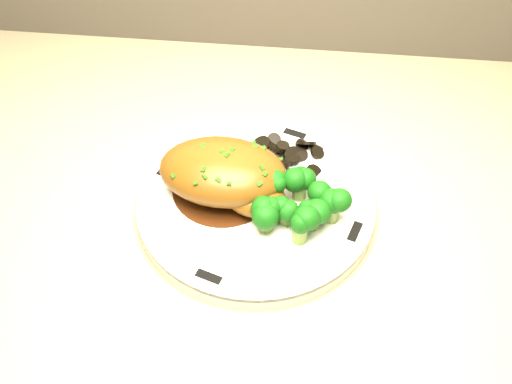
# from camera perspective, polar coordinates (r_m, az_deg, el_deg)

# --- Properties ---
(plate) EXTENTS (0.26, 0.26, 0.02)m
(plate) POSITION_cam_1_polar(r_m,az_deg,el_deg) (0.65, -0.00, -1.06)
(plate) COLOR white
(plate) RESTS_ON counter
(rim_accent_0) EXTENTS (0.03, 0.02, 0.00)m
(rim_accent_0) POSITION_cam_1_polar(r_m,az_deg,el_deg) (0.71, 3.47, 5.19)
(rim_accent_0) COLOR black
(rim_accent_0) RESTS_ON plate
(rim_accent_1) EXTENTS (0.02, 0.03, 0.00)m
(rim_accent_1) POSITION_cam_1_polar(r_m,az_deg,el_deg) (0.67, -8.04, 2.16)
(rim_accent_1) COLOR black
(rim_accent_1) RESTS_ON plate
(rim_accent_2) EXTENTS (0.03, 0.02, 0.00)m
(rim_accent_2) POSITION_cam_1_polar(r_m,az_deg,el_deg) (0.58, -4.23, -7.53)
(rim_accent_2) COLOR black
(rim_accent_2) RESTS_ON plate
(rim_accent_3) EXTENTS (0.02, 0.03, 0.00)m
(rim_accent_3) POSITION_cam_1_polar(r_m,az_deg,el_deg) (0.62, 8.78, -3.51)
(rim_accent_3) COLOR black
(rim_accent_3) RESTS_ON plate
(gravy_pool) EXTENTS (0.10, 0.10, 0.00)m
(gravy_pool) POSITION_cam_1_polar(r_m,az_deg,el_deg) (0.65, -2.90, 0.33)
(gravy_pool) COLOR #37190A
(gravy_pool) RESTS_ON plate
(chicken_breast) EXTENTS (0.13, 0.09, 0.05)m
(chicken_breast) POSITION_cam_1_polar(r_m,az_deg,el_deg) (0.63, -2.64, 1.57)
(chicken_breast) COLOR brown
(chicken_breast) RESTS_ON plate
(mushroom_pile) EXTENTS (0.08, 0.06, 0.02)m
(mushroom_pile) POSITION_cam_1_polar(r_m,az_deg,el_deg) (0.67, 3.30, 2.52)
(mushroom_pile) COLOR black
(mushroom_pile) RESTS_ON plate
(broccoli_florets) EXTENTS (0.08, 0.08, 0.03)m
(broccoli_florets) POSITION_cam_1_polar(r_m,az_deg,el_deg) (0.61, 3.89, -1.09)
(broccoli_florets) COLOR olive
(broccoli_florets) RESTS_ON plate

